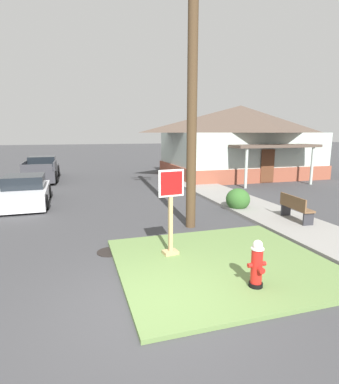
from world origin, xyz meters
TOP-DOWN VIEW (x-y plane):
  - ground_plane at (0.00, 0.00)m, footprint 160.00×160.00m
  - grass_corner_patch at (1.96, 1.34)m, footprint 4.86×4.47m
  - sidewalk_strip at (5.58, 5.98)m, footprint 2.20×18.55m
  - fire_hydrant at (2.02, 0.04)m, footprint 0.38×0.34m
  - stop_sign at (0.92, 2.11)m, footprint 0.65×0.32m
  - manhole_cover at (-0.48, 2.88)m, footprint 0.70×0.70m
  - parked_sedan_white at (-3.34, 9.47)m, footprint 2.01×4.09m
  - pickup_truck_charcoal at (-3.29, 16.85)m, footprint 2.03×5.53m
  - street_bench at (5.80, 3.64)m, footprint 0.53×1.45m
  - utility_pole at (2.30, 4.35)m, footprint 1.38×0.31m
  - corner_house at (9.98, 14.89)m, footprint 10.27×8.52m
  - shrub_by_curb at (4.89, 5.88)m, footprint 0.95×0.95m

SIDE VIEW (x-z plane):
  - ground_plane at x=0.00m, z-range 0.00..0.00m
  - manhole_cover at x=-0.48m, z-range 0.00..0.02m
  - grass_corner_patch at x=1.96m, z-range 0.00..0.08m
  - sidewalk_strip at x=5.58m, z-range 0.00..0.12m
  - shrub_by_curb at x=4.89m, z-range 0.00..0.88m
  - fire_hydrant at x=2.02m, z-range 0.06..1.01m
  - parked_sedan_white at x=-3.34m, z-range -0.08..1.17m
  - street_bench at x=5.80m, z-range 0.16..1.01m
  - pickup_truck_charcoal at x=-3.29m, z-range -0.12..1.36m
  - stop_sign at x=0.92m, z-range 0.01..2.13m
  - corner_house at x=9.98m, z-range 0.06..4.94m
  - utility_pole at x=2.30m, z-range 0.15..10.66m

